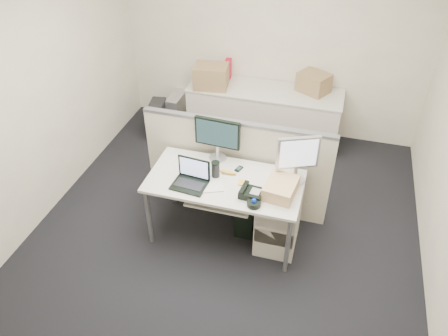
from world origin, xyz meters
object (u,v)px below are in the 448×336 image
(laptop, at_px, (189,176))
(monitor_main, at_px, (218,140))
(desk_phone, at_px, (251,194))
(desk, at_px, (225,185))

(laptop, bearing_deg, monitor_main, 80.24)
(desk_phone, bearing_deg, desk, 157.56)
(laptop, distance_m, desk_phone, 0.61)
(desk, xyz_separation_m, monitor_main, (-0.17, 0.32, 0.30))
(desk, bearing_deg, monitor_main, 117.70)
(desk, height_order, monitor_main, monitor_main)
(desk_phone, bearing_deg, monitor_main, 140.12)
(desk, xyz_separation_m, laptop, (-0.30, -0.18, 0.19))
(desk_phone, bearing_deg, laptop, -172.44)
(monitor_main, height_order, desk_phone, monitor_main)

